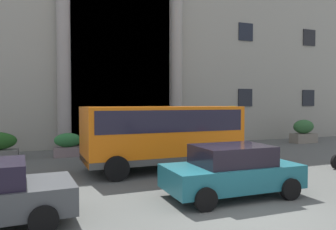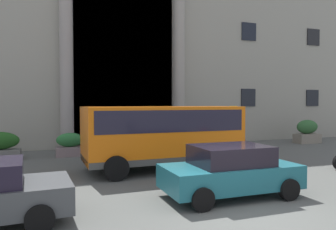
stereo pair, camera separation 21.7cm
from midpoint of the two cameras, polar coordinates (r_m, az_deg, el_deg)
ground_plane at (r=8.97m, az=13.76°, el=-16.22°), size 80.00×64.00×0.12m
office_building_facade at (r=25.38m, az=-9.00°, el=12.05°), size 36.52×9.64×14.26m
orange_minibus at (r=13.39m, az=-0.44°, el=-2.94°), size 6.39×2.91×2.61m
bus_stop_sign at (r=16.92m, az=11.67°, el=-1.79°), size 0.44×0.08×2.60m
hedge_planter_west at (r=17.56m, az=-16.46°, el=-5.05°), size 1.41×0.73×1.21m
hedge_planter_far_east at (r=20.35m, az=11.19°, el=-3.63°), size 1.73×0.73×1.50m
hedge_planter_entrance_right at (r=18.20m, az=-1.77°, el=-4.51°), size 2.15×0.71×1.34m
hedge_planter_entrance_left at (r=24.24m, az=23.43°, el=-2.73°), size 1.72×0.89×1.60m
parked_estate_mid at (r=9.88m, az=11.47°, el=-9.54°), size 4.00×2.07×1.51m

